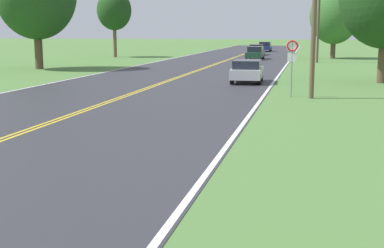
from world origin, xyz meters
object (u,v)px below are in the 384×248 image
(tree_left_verge, at_px, (114,10))
(car_red_sedan_mid_near, at_px, (256,49))
(car_dark_blue_sedan_mid_far, at_px, (265,47))
(traffic_sign, at_px, (292,54))
(tree_behind_sign, at_px, (334,16))
(car_silver_hatchback_nearest, at_px, (247,70))
(car_dark_green_sedan_approaching, at_px, (255,53))

(tree_left_verge, distance_m, car_red_sedan_mid_near, 19.70)
(tree_left_verge, distance_m, car_dark_blue_sedan_mid_far, 28.11)
(traffic_sign, xyz_separation_m, car_red_sedan_mid_near, (-6.31, 45.69, -1.41))
(car_dark_blue_sedan_mid_far, bearing_deg, car_red_sedan_mid_near, -0.02)
(traffic_sign, distance_m, car_dark_blue_sedan_mid_far, 58.74)
(tree_left_verge, distance_m, tree_behind_sign, 26.48)
(tree_behind_sign, height_order, car_red_sedan_mid_near, tree_behind_sign)
(car_red_sedan_mid_near, bearing_deg, car_silver_hatchback_nearest, 2.36)
(tree_left_verge, height_order, car_silver_hatchback_nearest, tree_left_verge)
(tree_left_verge, bearing_deg, traffic_sign, -57.75)
(traffic_sign, relative_size, car_red_sedan_mid_near, 0.59)
(car_dark_green_sedan_approaching, xyz_separation_m, car_red_sedan_mid_near, (-0.96, 10.76, -0.00))
(car_red_sedan_mid_near, height_order, car_dark_blue_sedan_mid_far, car_dark_blue_sedan_mid_far)
(traffic_sign, height_order, tree_behind_sign, tree_behind_sign)
(traffic_sign, xyz_separation_m, car_dark_green_sedan_approaching, (-5.34, 34.93, -1.40))
(car_silver_hatchback_nearest, distance_m, car_dark_green_sedan_approaching, 28.12)
(tree_behind_sign, height_order, car_silver_hatchback_nearest, tree_behind_sign)
(tree_left_verge, relative_size, car_silver_hatchback_nearest, 1.98)
(car_silver_hatchback_nearest, bearing_deg, tree_left_verge, -148.15)
(traffic_sign, bearing_deg, car_red_sedan_mid_near, 97.86)
(traffic_sign, xyz_separation_m, car_silver_hatchback_nearest, (-3.01, 6.91, -1.36))
(car_silver_hatchback_nearest, height_order, car_dark_green_sedan_approaching, car_dark_green_sedan_approaching)
(car_silver_hatchback_nearest, height_order, car_red_sedan_mid_near, car_silver_hatchback_nearest)
(tree_behind_sign, bearing_deg, tree_left_verge, -175.10)
(traffic_sign, bearing_deg, tree_left_verge, 122.25)
(traffic_sign, height_order, car_dark_green_sedan_approaching, traffic_sign)
(car_silver_hatchback_nearest, bearing_deg, tree_behind_sign, 166.28)
(tree_left_verge, xyz_separation_m, car_red_sedan_mid_near, (16.63, 9.33, -4.95))
(car_dark_green_sedan_approaching, distance_m, car_red_sedan_mid_near, 10.81)
(tree_left_verge, relative_size, car_dark_blue_sedan_mid_far, 1.87)
(tree_behind_sign, bearing_deg, car_dark_green_sedan_approaching, -157.17)
(car_red_sedan_mid_near, xyz_separation_m, car_dark_blue_sedan_mid_far, (0.11, 12.71, 0.02))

